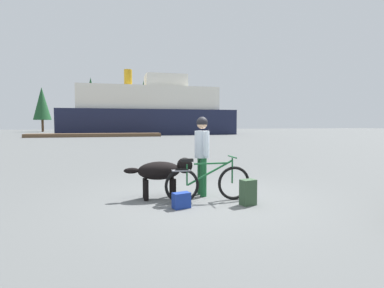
{
  "coord_description": "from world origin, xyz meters",
  "views": [
    {
      "loc": [
        -1.74,
        -5.88,
        1.57
      ],
      "look_at": [
        0.03,
        1.26,
        1.07
      ],
      "focal_mm": 28.42,
      "sensor_mm": 36.0,
      "label": 1
    }
  ],
  "objects": [
    {
      "name": "pine_tree_mid_back",
      "position": [
        -7.0,
        63.44,
        7.39
      ],
      "size": [
        3.48,
        3.48,
        11.46
      ],
      "color": "#4C331E",
      "rests_on": "ground_plane"
    },
    {
      "name": "handbag_pannier",
      "position": [
        -0.6,
        -0.47,
        0.15
      ],
      "size": [
        0.36,
        0.26,
        0.29
      ],
      "primitive_type": "cube",
      "rotation": [
        0.0,
        0.0,
        0.26
      ],
      "color": "navy",
      "rests_on": "ground_plane"
    },
    {
      "name": "person_cyclist",
      "position": [
        0.05,
        0.41,
        1.03
      ],
      "size": [
        0.32,
        0.53,
        1.71
      ],
      "color": "#19592D",
      "rests_on": "ground_plane"
    },
    {
      "name": "backpack",
      "position": [
        0.69,
        -0.56,
        0.25
      ],
      "size": [
        0.32,
        0.26,
        0.49
      ],
      "primitive_type": "cube",
      "rotation": [
        0.0,
        0.0,
        0.23
      ],
      "color": "#334C33",
      "rests_on": "ground_plane"
    },
    {
      "name": "bicycle",
      "position": [
        0.02,
        -0.12,
        0.38
      ],
      "size": [
        1.78,
        0.44,
        0.9
      ],
      "color": "black",
      "rests_on": "ground_plane"
    },
    {
      "name": "sailboat_moored",
      "position": [
        6.55,
        42.66,
        0.51
      ],
      "size": [
        7.57,
        2.12,
        9.37
      ],
      "color": "navy",
      "rests_on": "ground_plane"
    },
    {
      "name": "dog",
      "position": [
        -0.81,
        0.36,
        0.57
      ],
      "size": [
        1.43,
        0.45,
        0.84
      ],
      "color": "black",
      "rests_on": "ground_plane"
    },
    {
      "name": "pine_tree_far_right",
      "position": [
        8.3,
        55.73,
        6.57
      ],
      "size": [
        3.4,
        3.4,
        9.76
      ],
      "color": "#4C331E",
      "rests_on": "ground_plane"
    },
    {
      "name": "pine_tree_center",
      "position": [
        4.03,
        58.33,
        6.89
      ],
      "size": [
        3.98,
        3.98,
        11.0
      ],
      "color": "#4C331E",
      "rests_on": "ground_plane"
    },
    {
      "name": "ferry_boat",
      "position": [
        2.91,
        38.05,
        3.23
      ],
      "size": [
        23.96,
        7.34,
        9.08
      ],
      "color": "#191E38",
      "rests_on": "ground_plane"
    },
    {
      "name": "ground_plane",
      "position": [
        0.0,
        0.0,
        0.0
      ],
      "size": [
        160.0,
        160.0,
        0.0
      ],
      "primitive_type": "plane",
      "color": "#595B5B"
    },
    {
      "name": "dock_pier",
      "position": [
        -4.14,
        31.54,
        0.2
      ],
      "size": [
        15.16,
        2.24,
        0.4
      ],
      "primitive_type": "cube",
      "color": "brown",
      "rests_on": "ground_plane"
    },
    {
      "name": "pine_tree_far_left",
      "position": [
        -15.23,
        56.34,
        5.26
      ],
      "size": [
        3.18,
        3.18,
        8.33
      ],
      "color": "#4C331E",
      "rests_on": "ground_plane"
    }
  ]
}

